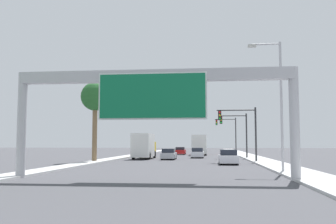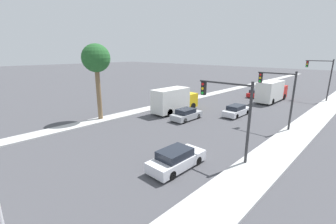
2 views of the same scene
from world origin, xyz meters
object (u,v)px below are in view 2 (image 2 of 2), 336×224
object	(u,v)px
traffic_light_mid_block	(281,91)
traffic_light_far_intersection	(323,73)
traffic_light_near_intersection	(232,107)
truck_box_secondary	(272,91)
palm_tree_background	(96,60)
car_far_right	(176,159)
car_near_left	(186,114)
car_mid_right	(256,93)
car_mid_center	(236,111)
truck_box_primary	(174,100)

from	to	relation	value
traffic_light_mid_block	traffic_light_far_intersection	bearing A→B (deg)	89.95
traffic_light_near_intersection	traffic_light_far_intersection	size ratio (longest dim) A/B	0.88
truck_box_secondary	palm_tree_background	bearing A→B (deg)	-113.79
car_far_right	car_near_left	world-z (taller)	car_far_right
car_mid_right	traffic_light_far_intersection	world-z (taller)	traffic_light_far_intersection
palm_tree_background	car_mid_right	bearing A→B (deg)	74.58
traffic_light_near_intersection	car_mid_right	bearing A→B (deg)	108.87
traffic_light_near_intersection	traffic_light_mid_block	bearing A→B (deg)	88.88
traffic_light_mid_block	car_far_right	bearing A→B (deg)	-98.39
traffic_light_near_intersection	traffic_light_mid_block	xyz separation A→B (m)	(0.20, 10.00, 0.01)
car_far_right	palm_tree_background	bearing A→B (deg)	170.33
traffic_light_far_intersection	palm_tree_background	bearing A→B (deg)	-117.85
car_mid_center	palm_tree_background	distance (m)	18.31
car_far_right	car_mid_right	xyz separation A→B (m)	(-7.00, 29.85, -0.05)
car_near_left	traffic_light_near_intersection	bearing A→B (deg)	-33.00
car_far_right	car_mid_center	size ratio (longest dim) A/B	0.98
truck_box_secondary	traffic_light_far_intersection	xyz separation A→B (m)	(5.58, 6.40, 2.83)
car_far_right	truck_box_primary	distance (m)	15.47
car_near_left	car_mid_right	xyz separation A→B (m)	(0.00, 20.16, -0.01)
truck_box_primary	car_mid_center	bearing A→B (deg)	31.33
car_near_left	traffic_light_far_intersection	bearing A→B (deg)	69.48
car_mid_right	car_mid_center	distance (m)	14.69
car_near_left	traffic_light_near_intersection	xyz separation A→B (m)	(8.86, -5.75, 3.43)
traffic_light_near_intersection	car_near_left	bearing A→B (deg)	147.00
car_mid_center	car_far_right	bearing A→B (deg)	-77.34
car_far_right	traffic_light_near_intersection	xyz separation A→B (m)	(1.86, 3.94, 3.40)
truck_box_secondary	car_mid_right	bearing A→B (deg)	146.53
traffic_light_mid_block	traffic_light_far_intersection	world-z (taller)	traffic_light_far_intersection
car_mid_center	traffic_light_mid_block	distance (m)	6.74
car_mid_right	car_mid_center	xyz separation A→B (m)	(3.50, -14.27, 0.03)
traffic_light_far_intersection	palm_tree_background	xyz separation A→B (m)	(-16.62, -31.46, 2.53)
car_mid_right	truck_box_primary	bearing A→B (deg)	-100.69
car_near_left	traffic_light_mid_block	world-z (taller)	traffic_light_mid_block
car_near_left	traffic_light_near_intersection	world-z (taller)	traffic_light_near_intersection
traffic_light_near_intersection	palm_tree_background	xyz separation A→B (m)	(-16.41, -1.46, 3.02)
truck_box_primary	traffic_light_near_intersection	size ratio (longest dim) A/B	1.21
truck_box_secondary	car_far_right	bearing A→B (deg)	-82.76
truck_box_secondary	traffic_light_near_intersection	bearing A→B (deg)	-77.21
car_near_left	car_mid_right	bearing A→B (deg)	90.00
truck_box_primary	traffic_light_mid_block	size ratio (longest dim) A/B	1.19
car_mid_center	traffic_light_far_intersection	xyz separation A→B (m)	(5.58, 18.36, 3.91)
car_near_left	truck_box_primary	bearing A→B (deg)	155.02
car_mid_center	traffic_light_near_intersection	distance (m)	13.27
car_near_left	traffic_light_far_intersection	size ratio (longest dim) A/B	0.61
car_near_left	truck_box_primary	size ratio (longest dim) A/B	0.58
car_near_left	truck_box_secondary	bearing A→B (deg)	78.91
car_far_right	traffic_light_far_intersection	bearing A→B (deg)	86.50
car_near_left	car_mid_center	xyz separation A→B (m)	(3.50, 5.89, 0.01)
traffic_light_far_intersection	traffic_light_mid_block	bearing A→B (deg)	-90.05
truck_box_secondary	palm_tree_background	size ratio (longest dim) A/B	0.93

